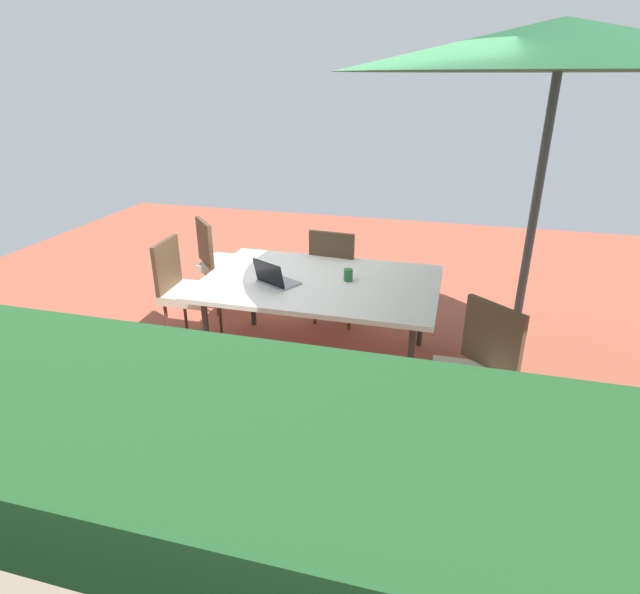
{
  "coord_description": "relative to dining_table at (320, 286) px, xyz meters",
  "views": [
    {
      "loc": [
        -1.04,
        3.86,
        2.31
      ],
      "look_at": [
        0.0,
        0.0,
        0.59
      ],
      "focal_mm": 29.04,
      "sensor_mm": 36.0,
      "label": 1
    }
  ],
  "objects": [
    {
      "name": "cup",
      "position": [
        -0.23,
        -0.06,
        0.09
      ],
      "size": [
        0.07,
        0.07,
        0.1
      ],
      "primitive_type": "cylinder",
      "color": "#286B33",
      "rests_on": "dining_table"
    },
    {
      "name": "chair_southeast",
      "position": [
        1.29,
        -0.79,
        -0.15
      ],
      "size": [
        0.59,
        0.59,
        0.98
      ],
      "rotation": [
        0.0,
        0.0,
        5.46
      ],
      "color": "beige",
      "rests_on": "ground_plane"
    },
    {
      "name": "ground_plane",
      "position": [
        0.0,
        0.0,
        -0.71
      ],
      "size": [
        10.0,
        10.0,
        0.02
      ],
      "primitive_type": "cube",
      "color": "#9E4C38"
    },
    {
      "name": "chair_northwest",
      "position": [
        -1.25,
        0.81,
        -0.15
      ],
      "size": [
        0.58,
        0.58,
        0.98
      ],
      "rotation": [
        0.0,
        0.0,
        2.45
      ],
      "color": "beige",
      "rests_on": "ground_plane"
    },
    {
      "name": "patio_umbrella",
      "position": [
        -1.55,
        0.14,
        1.77
      ],
      "size": [
        2.79,
        2.79,
        2.64
      ],
      "color": "#4C4C4C",
      "rests_on": "ground_plane"
    },
    {
      "name": "dining_table",
      "position": [
        0.0,
        0.0,
        0.0
      ],
      "size": [
        1.95,
        1.29,
        0.74
      ],
      "color": "white",
      "rests_on": "ground_plane"
    },
    {
      "name": "hedge_row",
      "position": [
        0.0,
        2.7,
        -0.0
      ],
      "size": [
        6.3,
        0.93,
        1.39
      ],
      "primitive_type": "cube",
      "color": "#1E4C23",
      "rests_on": "ground_plane"
    },
    {
      "name": "chair_south",
      "position": [
        0.04,
        -0.77,
        -0.15
      ],
      "size": [
        0.47,
        0.48,
        0.98
      ],
      "rotation": [
        0.0,
        0.0,
        -0.08
      ],
      "color": "beige",
      "rests_on": "ground_plane"
    },
    {
      "name": "laptop",
      "position": [
        0.33,
        0.18,
        0.09
      ],
      "size": [
        0.4,
        0.37,
        0.21
      ],
      "rotation": [
        0.0,
        0.0,
        -0.48
      ],
      "color": "gray",
      "rests_on": "dining_table"
    },
    {
      "name": "chair_east",
      "position": [
        1.27,
        0.0,
        -0.15
      ],
      "size": [
        0.47,
        0.46,
        0.98
      ],
      "rotation": [
        0.0,
        0.0,
        4.77
      ],
      "color": "beige",
      "rests_on": "ground_plane"
    }
  ]
}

